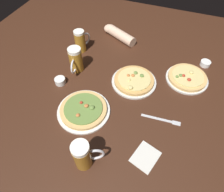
% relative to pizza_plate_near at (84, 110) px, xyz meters
% --- Properties ---
extents(ground_plane, '(2.40, 2.40, 0.03)m').
position_rel_pizza_plate_near_xyz_m(ground_plane, '(0.11, 0.15, -0.03)').
color(ground_plane, '#3D2114').
extents(pizza_plate_near, '(0.30, 0.30, 0.05)m').
position_rel_pizza_plate_near_xyz_m(pizza_plate_near, '(0.00, 0.00, 0.00)').
color(pizza_plate_near, silver).
rests_on(pizza_plate_near, ground_plane).
extents(pizza_plate_far, '(0.27, 0.27, 0.05)m').
position_rel_pizza_plate_near_xyz_m(pizza_plate_far, '(0.51, 0.46, 0.00)').
color(pizza_plate_far, silver).
rests_on(pizza_plate_far, ground_plane).
extents(pizza_plate_side, '(0.28, 0.28, 0.05)m').
position_rel_pizza_plate_near_xyz_m(pizza_plate_side, '(0.20, 0.32, 0.00)').
color(pizza_plate_side, silver).
rests_on(pizza_plate_side, ground_plane).
extents(beer_mug_dark, '(0.08, 0.13, 0.16)m').
position_rel_pizza_plate_near_xyz_m(beer_mug_dark, '(-0.26, 0.50, 0.06)').
color(beer_mug_dark, '#B27A23').
rests_on(beer_mug_dark, ground_plane).
extents(beer_mug_amber, '(0.13, 0.09, 0.17)m').
position_rel_pizza_plate_near_xyz_m(beer_mug_amber, '(0.13, -0.26, 0.07)').
color(beer_mug_amber, '#9E6619').
rests_on(beer_mug_amber, ground_plane).
extents(beer_mug_pale, '(0.09, 0.14, 0.17)m').
position_rel_pizza_plate_near_xyz_m(beer_mug_pale, '(-0.19, 0.30, 0.07)').
color(beer_mug_pale, '#B27A23').
rests_on(beer_mug_pale, ground_plane).
extents(ramekin_sauce, '(0.07, 0.07, 0.03)m').
position_rel_pizza_plate_near_xyz_m(ramekin_sauce, '(0.61, 0.64, -0.00)').
color(ramekin_sauce, white).
rests_on(ramekin_sauce, ground_plane).
extents(ramekin_butter, '(0.07, 0.07, 0.04)m').
position_rel_pizza_plate_near_xyz_m(ramekin_butter, '(-0.23, 0.15, 0.00)').
color(ramekin_butter, white).
rests_on(ramekin_butter, ground_plane).
extents(napkin_folded, '(0.14, 0.16, 0.01)m').
position_rel_pizza_plate_near_xyz_m(napkin_folded, '(0.39, -0.13, -0.01)').
color(napkin_folded, silver).
rests_on(napkin_folded, ground_plane).
extents(fork_left, '(0.22, 0.04, 0.01)m').
position_rel_pizza_plate_near_xyz_m(fork_left, '(0.42, 0.10, -0.01)').
color(fork_left, silver).
rests_on(fork_left, ground_plane).
extents(diner_arm, '(0.29, 0.18, 0.07)m').
position_rel_pizza_plate_near_xyz_m(diner_arm, '(-0.06, 0.73, 0.02)').
color(diner_arm, beige).
rests_on(diner_arm, ground_plane).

